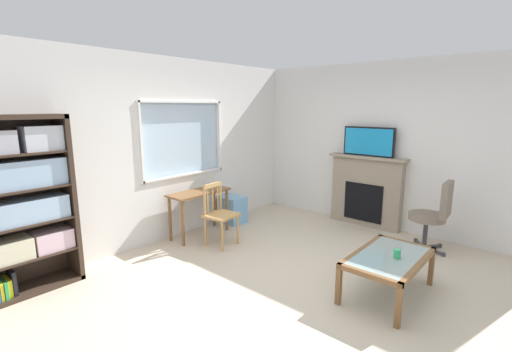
{
  "coord_description": "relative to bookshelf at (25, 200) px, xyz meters",
  "views": [
    {
      "loc": [
        -3.08,
        -2.13,
        1.98
      ],
      "look_at": [
        0.25,
        0.76,
        1.11
      ],
      "focal_mm": 24.59,
      "sensor_mm": 36.0,
      "label": 1
    }
  ],
  "objects": [
    {
      "name": "ground",
      "position": [
        1.97,
        -2.06,
        -1.02
      ],
      "size": [
        6.07,
        5.6,
        0.02
      ],
      "primitive_type": "cube",
      "color": "beige"
    },
    {
      "name": "wall_back_with_window",
      "position": [
        1.94,
        0.24,
        0.32
      ],
      "size": [
        5.07,
        0.15,
        2.69
      ],
      "color": "silver",
      "rests_on": "ground"
    },
    {
      "name": "wall_right",
      "position": [
        4.56,
        -2.06,
        0.33
      ],
      "size": [
        0.12,
        4.8,
        2.69
      ],
      "primitive_type": "cube",
      "color": "silver",
      "rests_on": "ground"
    },
    {
      "name": "bookshelf",
      "position": [
        0.0,
        0.0,
        0.0
      ],
      "size": [
        0.9,
        0.38,
        1.9
      ],
      "color": "#38281E",
      "rests_on": "ground"
    },
    {
      "name": "desk_under_window",
      "position": [
        2.26,
        -0.11,
        -0.43
      ],
      "size": [
        0.98,
        0.4,
        0.71
      ],
      "color": "brown",
      "rests_on": "ground"
    },
    {
      "name": "wooden_chair",
      "position": [
        2.2,
        -0.62,
        -0.55
      ],
      "size": [
        0.46,
        0.44,
        0.9
      ],
      "color": "tan",
      "rests_on": "ground"
    },
    {
      "name": "plastic_drawer_unit",
      "position": [
        3.03,
        -0.06,
        -0.78
      ],
      "size": [
        0.35,
        0.4,
        0.46
      ],
      "primitive_type": "cube",
      "color": "#72ADDB",
      "rests_on": "ground"
    },
    {
      "name": "fireplace",
      "position": [
        4.41,
        -1.84,
        -0.42
      ],
      "size": [
        0.26,
        1.28,
        1.18
      ],
      "color": "gray",
      "rests_on": "ground"
    },
    {
      "name": "tv",
      "position": [
        4.39,
        -1.84,
        0.41
      ],
      "size": [
        0.06,
        0.84,
        0.47
      ],
      "color": "black",
      "rests_on": "fireplace"
    },
    {
      "name": "office_chair",
      "position": [
        3.96,
        -3.01,
        -0.46
      ],
      "size": [
        0.56,
        0.58,
        1.0
      ],
      "color": "#7A6B5B",
      "rests_on": "ground"
    },
    {
      "name": "coffee_table",
      "position": [
        2.42,
        -2.98,
        -0.63
      ],
      "size": [
        1.09,
        0.65,
        0.44
      ],
      "color": "#8C9E99",
      "rests_on": "ground"
    },
    {
      "name": "sippy_cup",
      "position": [
        2.41,
        -3.07,
        -0.52
      ],
      "size": [
        0.07,
        0.07,
        0.09
      ],
      "primitive_type": "cylinder",
      "color": "#33B770",
      "rests_on": "coffee_table"
    }
  ]
}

